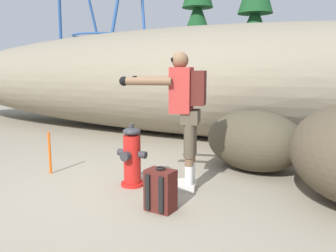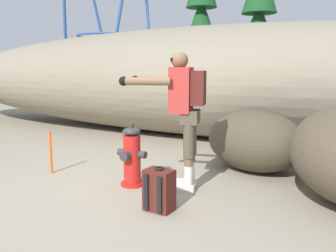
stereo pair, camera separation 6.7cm
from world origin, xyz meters
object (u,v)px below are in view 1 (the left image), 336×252
Objects in this scene: fire_hydrant at (132,157)px; boulder_mid at (254,140)px; utility_worker at (183,103)px; survey_stake at (50,153)px; spare_backpack at (161,190)px.

fire_hydrant is 0.54× the size of boulder_mid.
utility_worker is 2.10m from survey_stake.
utility_worker is (0.63, 0.15, 0.70)m from fire_hydrant.
spare_backpack is 0.32× the size of boulder_mid.
fire_hydrant is 1.33× the size of survey_stake.
fire_hydrant is 0.95m from utility_worker.
utility_worker is 2.79× the size of survey_stake.
fire_hydrant reaches higher than survey_stake.
survey_stake reaches higher than spare_backpack.
utility_worker is at bearing 13.62° from fire_hydrant.
survey_stake is at bearing -151.18° from boulder_mid.
fire_hydrant reaches higher than spare_backpack.
utility_worker reaches higher than boulder_mid.
utility_worker is at bearing 5.92° from survey_stake.
boulder_mid is at bearing 47.42° from fire_hydrant.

